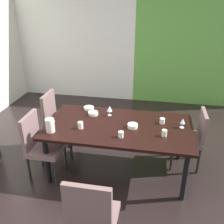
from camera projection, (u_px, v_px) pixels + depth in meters
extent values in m
cube|color=black|center=(102.00, 175.00, 3.64)|extent=(5.57, 6.02, 0.02)
cube|color=silver|center=(73.00, 38.00, 5.86)|extent=(2.92, 0.10, 2.87)
cube|color=#5B9D3F|center=(196.00, 42.00, 5.40)|extent=(2.66, 0.10, 2.87)
cube|color=black|center=(119.00, 127.00, 3.44)|extent=(2.01, 1.08, 0.04)
cylinder|color=black|center=(69.00, 129.00, 4.14)|extent=(0.07, 0.07, 0.71)
cylinder|color=black|center=(181.00, 140.00, 3.84)|extent=(0.07, 0.07, 0.71)
cylinder|color=black|center=(47.00, 160.00, 3.36)|extent=(0.07, 0.07, 0.71)
cylinder|color=black|center=(185.00, 177.00, 3.06)|extent=(0.07, 0.07, 0.71)
cube|color=#6B5251|center=(94.00, 218.00, 2.39)|extent=(0.44, 0.44, 0.07)
cube|color=#6B5251|center=(88.00, 212.00, 2.09)|extent=(0.42, 0.05, 0.57)
cylinder|color=black|center=(82.00, 217.00, 2.70)|extent=(0.04, 0.04, 0.41)
cylinder|color=black|center=(117.00, 222.00, 2.63)|extent=(0.04, 0.04, 0.41)
cube|color=#6B5251|center=(186.00, 139.00, 3.68)|extent=(0.44, 0.44, 0.07)
cube|color=#6B5251|center=(202.00, 127.00, 3.55)|extent=(0.05, 0.42, 0.45)
cylinder|color=black|center=(172.00, 158.00, 3.65)|extent=(0.04, 0.04, 0.41)
cylinder|color=black|center=(171.00, 144.00, 3.99)|extent=(0.04, 0.04, 0.41)
cylinder|color=black|center=(198.00, 161.00, 3.59)|extent=(0.04, 0.04, 0.41)
cylinder|color=black|center=(195.00, 147.00, 3.92)|extent=(0.04, 0.04, 0.41)
cube|color=#6B5251|center=(46.00, 149.00, 3.44)|extent=(0.44, 0.44, 0.07)
cube|color=#6B5251|center=(30.00, 132.00, 3.36)|extent=(0.05, 0.42, 0.51)
cylinder|color=black|center=(65.00, 157.00, 3.68)|extent=(0.04, 0.04, 0.41)
cylinder|color=black|center=(56.00, 174.00, 3.35)|extent=(0.04, 0.04, 0.41)
cylinder|color=black|center=(41.00, 154.00, 3.75)|extent=(0.04, 0.04, 0.41)
cylinder|color=black|center=(29.00, 170.00, 3.41)|extent=(0.04, 0.04, 0.41)
cube|color=#6B5251|center=(63.00, 127.00, 4.00)|extent=(0.44, 0.44, 0.07)
cube|color=#6B5251|center=(49.00, 110.00, 3.91)|extent=(0.05, 0.42, 0.57)
cylinder|color=black|center=(78.00, 135.00, 4.24)|extent=(0.04, 0.04, 0.41)
cylinder|color=black|center=(71.00, 148.00, 3.91)|extent=(0.04, 0.04, 0.41)
cylinder|color=black|center=(57.00, 133.00, 4.31)|extent=(0.04, 0.04, 0.41)
cylinder|color=black|center=(48.00, 145.00, 3.97)|extent=(0.04, 0.04, 0.41)
cylinder|color=silver|center=(182.00, 127.00, 3.37)|extent=(0.06, 0.06, 0.00)
cylinder|color=silver|center=(182.00, 125.00, 3.36)|extent=(0.01, 0.01, 0.06)
cone|color=silver|center=(183.00, 121.00, 3.33)|extent=(0.07, 0.07, 0.07)
cylinder|color=silver|center=(110.00, 115.00, 3.71)|extent=(0.06, 0.06, 0.00)
cylinder|color=silver|center=(110.00, 113.00, 3.70)|extent=(0.01, 0.01, 0.07)
cone|color=silver|center=(110.00, 109.00, 3.67)|extent=(0.08, 0.08, 0.08)
cylinder|color=#F0EEC8|center=(89.00, 108.00, 3.90)|extent=(0.16, 0.16, 0.04)
cylinder|color=beige|center=(93.00, 113.00, 3.72)|extent=(0.15, 0.15, 0.04)
cylinder|color=white|center=(133.00, 126.00, 3.36)|extent=(0.14, 0.14, 0.05)
cylinder|color=white|center=(80.00, 125.00, 3.33)|extent=(0.07, 0.07, 0.09)
cylinder|color=silver|center=(121.00, 134.00, 3.13)|extent=(0.07, 0.07, 0.08)
cylinder|color=silver|center=(162.00, 121.00, 3.47)|extent=(0.07, 0.07, 0.08)
cylinder|color=beige|center=(164.00, 133.00, 3.16)|extent=(0.07, 0.07, 0.09)
cylinder|color=silver|center=(50.00, 125.00, 3.24)|extent=(0.11, 0.11, 0.19)
cone|color=silver|center=(53.00, 120.00, 3.19)|extent=(0.04, 0.04, 0.03)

